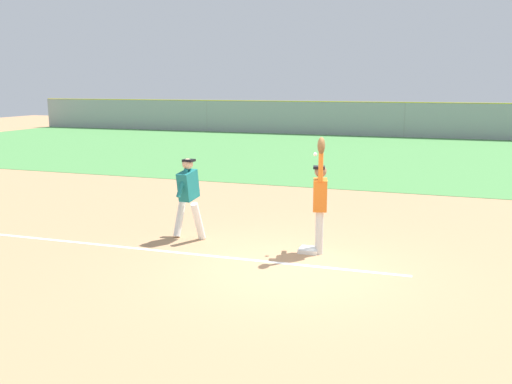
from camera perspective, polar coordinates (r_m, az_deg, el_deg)
name	(u,v)px	position (r m, az deg, el deg)	size (l,w,h in m)	color
ground_plane	(292,267)	(10.05, 3.71, -7.76)	(78.55, 78.55, 0.00)	tan
outfield_grass	(388,155)	(26.50, 13.47, 3.73)	(53.17, 18.55, 0.01)	#4C8C47
chalk_foul_line	(108,245)	(11.74, -15.03, -5.33)	(12.00, 0.10, 0.01)	white
first_base	(309,250)	(10.95, 5.51, -5.98)	(0.38, 0.38, 0.08)	white
fielder	(320,196)	(10.68, 6.60, -0.46)	(0.35, 0.89, 2.28)	silver
runner	(188,193)	(11.72, -6.98, -0.05)	(0.74, 0.85, 1.72)	white
baseball	(315,154)	(10.88, 6.11, 3.88)	(0.07, 0.07, 0.07)	white
outfield_fence	(405,120)	(35.61, 15.05, 7.20)	(53.25, 0.08, 2.17)	#93999E
parked_car_white	(312,121)	(39.98, 5.84, 7.31)	(4.45, 2.21, 1.25)	white
parked_car_green	(375,122)	(38.96, 12.20, 7.02)	(4.54, 2.40, 1.25)	#1E6B33
parked_car_red	(458,124)	(38.58, 20.09, 6.56)	(4.42, 2.15, 1.25)	#B21E1E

